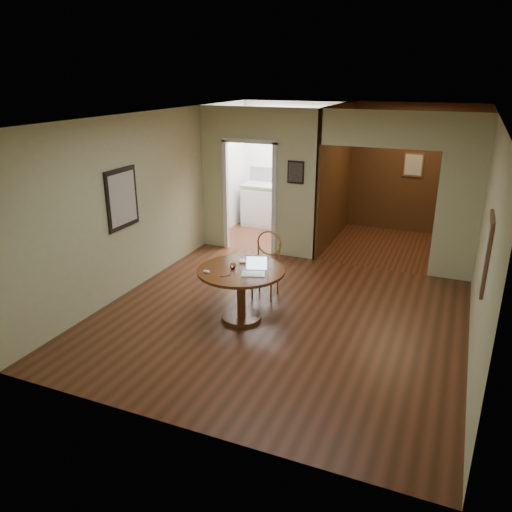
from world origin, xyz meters
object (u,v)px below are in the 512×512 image
at_px(dining_table, 241,282).
at_px(closed_laptop, 251,263).
at_px(open_laptop, 255,268).
at_px(chair, 267,261).

relative_size(dining_table, closed_laptop, 3.62).
bearing_deg(closed_laptop, open_laptop, -74.80).
xyz_separation_m(chair, closed_laptop, (0.02, -0.65, 0.20)).
height_order(chair, open_laptop, chair).
height_order(open_laptop, closed_laptop, open_laptop).
xyz_separation_m(dining_table, open_laptop, (0.22, -0.04, 0.25)).
bearing_deg(open_laptop, closed_laptop, 101.99).
bearing_deg(chair, dining_table, -92.36).
xyz_separation_m(open_laptop, closed_laptop, (-0.18, 0.29, -0.05)).
distance_m(chair, closed_laptop, 0.68).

